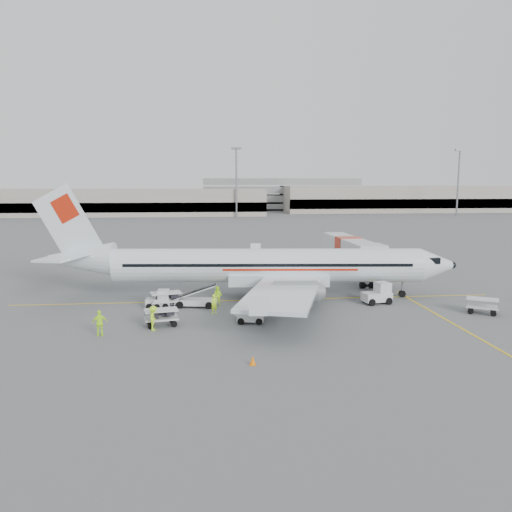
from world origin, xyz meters
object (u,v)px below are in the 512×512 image
object	(u,v)px
tug_fore	(377,293)
tug_mid	(250,313)
jet_bridge	(348,257)
belt_loader	(196,292)
aircraft	(267,243)
tug_aft	(158,299)

from	to	relation	value
tug_fore	tug_mid	bearing A→B (deg)	-167.02
tug_mid	jet_bridge	bearing A→B (deg)	63.42
tug_fore	belt_loader	bearing A→B (deg)	167.91
jet_bridge	aircraft	bearing A→B (deg)	-139.02
belt_loader	tug_mid	size ratio (longest dim) A/B	2.32
jet_bridge	tug_fore	bearing A→B (deg)	-95.81
jet_bridge	tug_mid	xyz separation A→B (m)	(-12.77, -17.99, -1.52)
tug_fore	tug_aft	bearing A→B (deg)	168.39
tug_fore	tug_aft	size ratio (longest dim) A/B	1.21
tug_fore	tug_aft	world-z (taller)	tug_fore
jet_bridge	tug_fore	xyz separation A→B (m)	(-1.03, -12.83, -1.35)
belt_loader	aircraft	bearing A→B (deg)	34.50
aircraft	belt_loader	size ratio (longest dim) A/B	8.05
aircraft	tug_fore	xyz separation A→B (m)	(9.41, -3.37, -4.23)
tug_fore	jet_bridge	bearing A→B (deg)	74.68
jet_bridge	belt_loader	xyz separation A→B (m)	(-17.03, -12.45, -1.03)
aircraft	tug_aft	distance (m)	11.20
aircraft	jet_bridge	xyz separation A→B (m)	(10.44, 9.46, -2.89)
tug_fore	aircraft	bearing A→B (deg)	149.56
tug_fore	tug_aft	distance (m)	19.24
tug_aft	aircraft	bearing A→B (deg)	19.96
tug_mid	aircraft	bearing A→B (deg)	83.47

